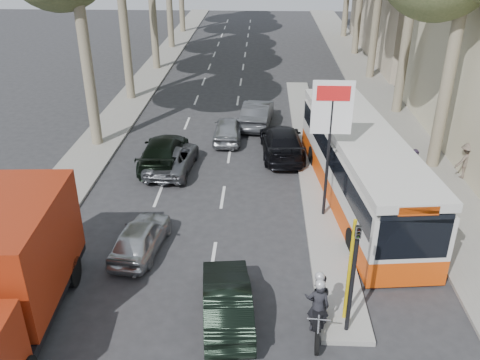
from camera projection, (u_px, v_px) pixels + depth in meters
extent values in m
plane|color=#28282B|center=(236.00, 296.00, 16.06)|extent=(120.00, 120.00, 0.00)
cube|color=gray|center=(368.00, 81.00, 38.00)|extent=(3.20, 70.00, 0.12)
cube|color=gray|center=(156.00, 68.00, 41.34)|extent=(2.40, 64.00, 0.12)
cube|color=gray|center=(311.00, 155.00, 25.71)|extent=(1.50, 26.00, 0.16)
cylinder|color=yellow|center=(349.00, 273.00, 14.25)|extent=(0.10, 0.10, 3.50)
cylinder|color=yellow|center=(326.00, 178.00, 19.60)|extent=(0.10, 0.10, 3.50)
cylinder|color=yellow|center=(313.00, 124.00, 24.96)|extent=(0.10, 0.10, 3.50)
cylinder|color=black|center=(328.00, 158.00, 19.22)|extent=(0.12, 0.12, 5.20)
cube|color=white|center=(332.00, 108.00, 18.32)|extent=(1.50, 0.10, 2.00)
cube|color=red|center=(334.00, 93.00, 18.02)|extent=(1.20, 0.02, 0.55)
cylinder|color=black|center=(351.00, 289.00, 13.87)|extent=(0.12, 0.12, 3.20)
imported|color=black|center=(357.00, 243.00, 13.19)|extent=(0.16, 0.41, 1.00)
cylinder|color=#6B604C|center=(87.00, 67.00, 25.20)|extent=(0.56, 0.56, 8.40)
cylinder|color=#6B604C|center=(125.00, 31.00, 32.22)|extent=(0.56, 0.56, 8.96)
cylinder|color=#6B604C|center=(153.00, 18.00, 39.54)|extent=(0.56, 0.56, 8.12)
cylinder|color=#6B604C|center=(447.00, 82.00, 22.73)|extent=(0.56, 0.56, 8.40)
cylinder|color=#6B604C|center=(407.00, 37.00, 29.68)|extent=(0.56, 0.56, 9.24)
cylinder|color=#6B604C|center=(375.00, 26.00, 37.15)|extent=(0.56, 0.56, 7.84)
cylinder|color=#6B604C|center=(359.00, 3.00, 44.03)|extent=(0.56, 0.56, 8.96)
imported|color=#ADB1B5|center=(141.00, 237.00, 17.99)|extent=(1.88, 3.73, 1.22)
imported|color=black|center=(227.00, 300.00, 14.88)|extent=(1.84, 4.10, 1.31)
imported|color=#52555A|center=(172.00, 158.00, 24.07)|extent=(2.26, 4.43, 1.20)
imported|color=black|center=(282.00, 142.00, 25.58)|extent=(2.34, 5.10, 1.45)
imported|color=#9A9DA1|center=(228.00, 129.00, 27.42)|extent=(1.50, 3.73, 1.27)
imported|color=#45474C|center=(257.00, 113.00, 29.46)|extent=(1.99, 4.55, 1.46)
imported|color=black|center=(163.00, 152.00, 24.49)|extent=(2.04, 4.89, 1.41)
cube|color=black|center=(12.00, 312.00, 14.48)|extent=(2.88, 6.86, 0.28)
cylinder|color=black|center=(2.00, 272.00, 16.31)|extent=(0.40, 1.03, 1.01)
cylinder|color=black|center=(72.00, 272.00, 16.35)|extent=(0.40, 1.03, 1.01)
cube|color=maroon|center=(13.00, 248.00, 14.58)|extent=(2.87, 4.86, 2.80)
cube|color=#D4440B|center=(357.00, 188.00, 21.41)|extent=(3.86, 12.17, 0.94)
cube|color=beige|center=(360.00, 161.00, 20.85)|extent=(3.86, 12.17, 1.56)
cube|color=black|center=(361.00, 154.00, 20.71)|extent=(3.83, 11.69, 0.88)
cube|color=beige|center=(363.00, 135.00, 20.34)|extent=(3.86, 12.17, 0.31)
cube|color=black|center=(414.00, 237.00, 15.48)|extent=(2.28, 0.30, 1.56)
cube|color=#D4440B|center=(419.00, 211.00, 15.06)|extent=(1.25, 0.19, 0.33)
cylinder|color=black|center=(353.00, 241.00, 17.98)|extent=(0.40, 1.02, 1.00)
cylinder|color=black|center=(418.00, 239.00, 18.11)|extent=(0.40, 1.02, 1.00)
cylinder|color=black|center=(313.00, 156.00, 24.59)|extent=(0.40, 1.02, 1.00)
cylinder|color=black|center=(361.00, 155.00, 24.72)|extent=(0.40, 1.02, 1.00)
cylinder|color=black|center=(317.00, 343.00, 13.79)|extent=(0.16, 0.66, 0.65)
cylinder|color=black|center=(317.00, 306.00, 15.15)|extent=(0.16, 0.66, 0.65)
cylinder|color=silver|center=(318.00, 330.00, 13.68)|extent=(0.10, 0.41, 0.82)
cube|color=black|center=(317.00, 319.00, 14.46)|extent=(0.29, 0.78, 0.31)
cube|color=black|center=(318.00, 316.00, 14.15)|extent=(0.34, 0.48, 0.23)
cube|color=black|center=(318.00, 306.00, 14.64)|extent=(0.34, 0.69, 0.12)
cylinder|color=silver|center=(319.00, 319.00, 13.59)|extent=(0.64, 0.09, 0.04)
imported|color=black|center=(318.00, 306.00, 14.26)|extent=(0.66, 0.46, 1.72)
imported|color=black|center=(318.00, 298.00, 14.64)|extent=(0.82, 0.50, 1.61)
sphere|color=#B2B2B7|center=(320.00, 284.00, 13.85)|extent=(0.29, 0.29, 0.29)
sphere|color=#B2B2B7|center=(320.00, 277.00, 14.26)|extent=(0.29, 0.29, 0.29)
imported|color=#44354F|center=(412.00, 171.00, 21.71)|extent=(0.92, 1.28, 1.97)
imported|color=brown|center=(466.00, 161.00, 22.97)|extent=(1.18, 0.88, 1.67)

